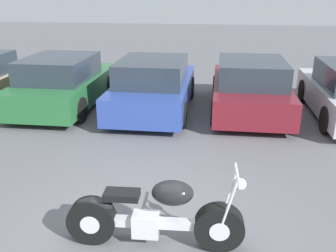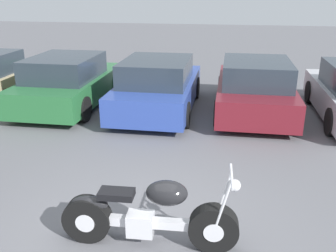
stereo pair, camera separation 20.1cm
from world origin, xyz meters
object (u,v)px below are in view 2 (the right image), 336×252
Objects in this scene: motorcycle at (148,216)px; parked_car_maroon at (255,88)px; parked_car_green at (69,82)px; parked_car_blue at (158,86)px.

parked_car_maroon reaches higher than motorcycle.
parked_car_blue is (2.52, -0.04, 0.00)m from parked_car_green.
parked_car_blue reaches higher than motorcycle.
parked_car_maroon is at bearing 2.32° from parked_car_green.
motorcycle is 0.55× the size of parked_car_maroon.
parked_car_blue is 1.00× the size of parked_car_maroon.
parked_car_green is 2.52m from parked_car_blue.
parked_car_maroon is at bearing 5.52° from parked_car_blue.
parked_car_maroon is (2.52, 0.24, 0.00)m from parked_car_blue.
motorcycle is at bearing -105.40° from parked_car_maroon.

